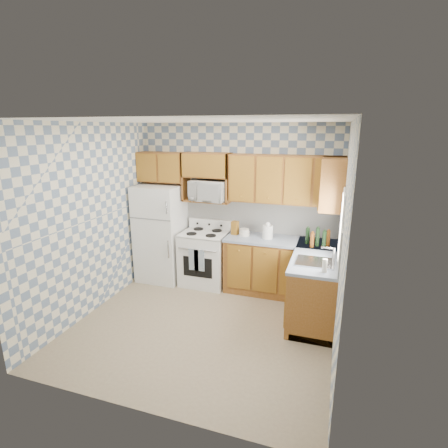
{
  "coord_description": "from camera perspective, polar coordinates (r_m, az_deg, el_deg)",
  "views": [
    {
      "loc": [
        1.6,
        -3.96,
        2.62
      ],
      "look_at": [
        0.05,
        0.75,
        1.25
      ],
      "focal_mm": 28.0,
      "sensor_mm": 36.0,
      "label": 1
    }
  ],
  "objects": [
    {
      "name": "microwave",
      "position": [
        5.79,
        -2.42,
        5.46
      ],
      "size": [
        0.64,
        0.46,
        0.33
      ],
      "primitive_type": "imported",
      "rotation": [
        0.0,
        0.0,
        -0.08
      ],
      "color": "white",
      "rests_on": "microwave_shelf"
    },
    {
      "name": "refrigerator",
      "position": [
        6.21,
        -10.24,
        -1.47
      ],
      "size": [
        0.75,
        0.7,
        1.68
      ],
      "primitive_type": "cube",
      "color": "white",
      "rests_on": "floor"
    },
    {
      "name": "bottle_3",
      "position": [
        5.29,
        14.18,
        -2.54
      ],
      "size": [
        0.06,
        0.06,
        0.22
      ],
      "primitive_type": "cylinder",
      "color": "#5F300E",
      "rests_on": "countertop_back"
    },
    {
      "name": "countertop_right",
      "position": [
        5.07,
        14.85,
        -4.94
      ],
      "size": [
        0.63,
        1.6,
        0.04
      ],
      "primitive_type": "cube",
      "color": "slate",
      "rests_on": "base_cabinets_right"
    },
    {
      "name": "floor",
      "position": [
        5.01,
        -3.35,
        -16.12
      ],
      "size": [
        3.4,
        3.4,
        0.0
      ],
      "primitive_type": "plane",
      "color": "#7B6852",
      "rests_on": "ground"
    },
    {
      "name": "soap_bottle",
      "position": [
        4.43,
        16.12,
        -6.55
      ],
      "size": [
        0.06,
        0.06,
        0.17
      ],
      "primitive_type": "cylinder",
      "color": "beige",
      "rests_on": "countertop_right"
    },
    {
      "name": "electric_kettle",
      "position": [
        5.58,
        7.14,
        -1.3
      ],
      "size": [
        0.16,
        0.16,
        0.21
      ],
      "primitive_type": "cylinder",
      "color": "white",
      "rests_on": "countertop_back"
    },
    {
      "name": "backsplash_back",
      "position": [
        5.85,
        5.83,
        1.32
      ],
      "size": [
        2.6,
        0.02,
        0.56
      ],
      "primitive_type": "cube",
      "color": "white",
      "rests_on": "back_wall"
    },
    {
      "name": "upper_cabinets_right",
      "position": [
        5.27,
        17.42,
        6.34
      ],
      "size": [
        0.33,
        0.7,
        0.74
      ],
      "primitive_type": "cube",
      "color": "brown",
      "rests_on": "right_wall"
    },
    {
      "name": "bottle_2",
      "position": [
        5.39,
        16.62,
        -2.27
      ],
      "size": [
        0.06,
        0.06,
        0.24
      ],
      "primitive_type": "cylinder",
      "color": "#5F300E",
      "rests_on": "countertop_back"
    },
    {
      "name": "bottle_0",
      "position": [
        5.35,
        15.02,
        -2.07
      ],
      "size": [
        0.06,
        0.06,
        0.27
      ],
      "primitive_type": "cylinder",
      "color": "black",
      "rests_on": "countertop_back"
    },
    {
      "name": "upper_cabinets_fridge",
      "position": [
        6.15,
        -10.05,
        9.15
      ],
      "size": [
        0.82,
        0.33,
        0.5
      ],
      "primitive_type": "cube",
      "color": "brown",
      "rests_on": "back_wall"
    },
    {
      "name": "dish_towel_right",
      "position": [
        5.68,
        -4.08,
        -5.94
      ],
      "size": [
        0.17,
        0.02,
        0.36
      ],
      "primitive_type": "cube",
      "color": "navy",
      "rests_on": "stove_body"
    },
    {
      "name": "dish_towel_left",
      "position": [
        5.72,
        -4.94,
        -5.83
      ],
      "size": [
        0.17,
        0.02,
        0.36
      ],
      "primitive_type": "cube",
      "color": "navy",
      "rests_on": "stove_body"
    },
    {
      "name": "knife_block",
      "position": [
        5.74,
        1.81,
        -0.64
      ],
      "size": [
        0.12,
        0.12,
        0.22
      ],
      "primitive_type": "cube",
      "rotation": [
        0.0,
        0.0,
        -0.2
      ],
      "color": "brown",
      "rests_on": "countertop_back"
    },
    {
      "name": "back_wall",
      "position": [
        5.92,
        2.11,
        3.05
      ],
      "size": [
        3.4,
        0.02,
        2.7
      ],
      "primitive_type": "cube",
      "color": "slate",
      "rests_on": "ground"
    },
    {
      "name": "food_containers",
      "position": [
        5.7,
        3.34,
        -1.34
      ],
      "size": [
        0.17,
        0.17,
        0.11
      ],
      "primitive_type": null,
      "color": "beige",
      "rests_on": "countertop_back"
    },
    {
      "name": "microwave_shelf",
      "position": [
        5.9,
        -2.73,
        3.84
      ],
      "size": [
        0.8,
        0.33,
        0.03
      ],
      "primitive_type": "cube",
      "color": "brown",
      "rests_on": "back_wall"
    },
    {
      "name": "base_cabinets_right",
      "position": [
        5.24,
        14.56,
        -9.67
      ],
      "size": [
        0.6,
        1.6,
        0.88
      ],
      "primitive_type": "cube",
      "color": "brown",
      "rests_on": "floor"
    },
    {
      "name": "right_wall",
      "position": [
        4.16,
        18.73,
        -3.17
      ],
      "size": [
        0.02,
        3.2,
        2.7
      ],
      "primitive_type": "cube",
      "color": "slate",
      "rests_on": "ground"
    },
    {
      "name": "bottle_4",
      "position": [
        5.42,
        13.47,
        -1.89
      ],
      "size": [
        0.06,
        0.06,
        0.25
      ],
      "primitive_type": "cylinder",
      "color": "black",
      "rests_on": "countertop_back"
    },
    {
      "name": "backsplash_right",
      "position": [
        4.97,
        18.48,
        -1.98
      ],
      "size": [
        0.02,
        1.6,
        0.56
      ],
      "primitive_type": "cube",
      "color": "white",
      "rests_on": "right_wall"
    },
    {
      "name": "upper_cabinets_back",
      "position": [
        5.5,
        10.02,
        7.17
      ],
      "size": [
        1.75,
        0.33,
        0.74
      ],
      "primitive_type": "cube",
      "color": "brown",
      "rests_on": "back_wall"
    },
    {
      "name": "countertop_back",
      "position": [
        5.58,
        9.35,
        -2.71
      ],
      "size": [
        1.77,
        0.63,
        0.04
      ],
      "primitive_type": "cube",
      "color": "slate",
      "rests_on": "base_cabinets_back"
    },
    {
      "name": "bottle_1",
      "position": [
        5.3,
        16.05,
        -2.44
      ],
      "size": [
        0.06,
        0.06,
        0.26
      ],
      "primitive_type": "cylinder",
      "color": "black",
      "rests_on": "countertop_back"
    },
    {
      "name": "window",
      "position": [
        4.56,
        18.66,
        -0.23
      ],
      "size": [
        0.02,
        0.66,
        0.86
      ],
      "primitive_type": "cube",
      "color": "silver",
      "rests_on": "right_wall"
    },
    {
      "name": "stove_body",
      "position": [
        6.03,
        -3.16,
        -5.66
      ],
      "size": [
        0.76,
        0.65,
        0.9
      ],
      "primitive_type": "cube",
      "color": "white",
      "rests_on": "floor"
    },
    {
      "name": "cooktop",
      "position": [
        5.88,
        -3.22,
        -1.53
      ],
      "size": [
        0.76,
        0.65,
        0.02
      ],
      "primitive_type": "cube",
      "color": "silver",
      "rests_on": "stove_body"
    },
    {
      "name": "backguard",
      "position": [
        6.1,
        -2.3,
        0.04
      ],
      "size": [
        0.76,
        0.08,
        0.17
      ],
      "primitive_type": "cube",
      "color": "white",
      "rests_on": "cooktop"
    },
    {
      "name": "sink",
      "position": [
        4.73,
        14.65,
        -6.08
      ],
      "size": [
        0.48,
        0.4,
        0.03
      ],
      "primitive_type": "cube",
      "color": "#B7B7BC",
      "rests_on": "countertop_right"
    },
    {
      "name": "base_cabinets_back",
      "position": [
        5.75,
        9.16,
        -7.06
      ],
      "size": [
        1.75,
        0.6,
        0.88
      ],
      "primitive_type": "cube",
      "color": "brown",
      "rests_on": "floor"
    }
  ]
}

